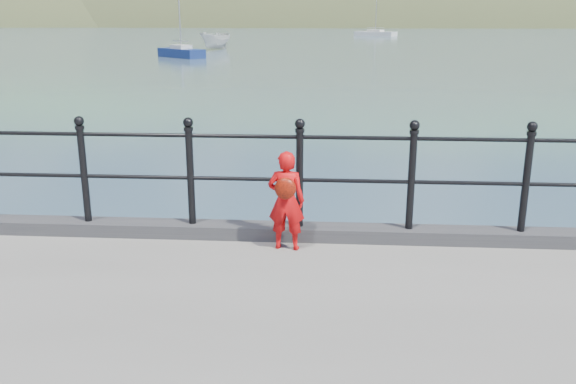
# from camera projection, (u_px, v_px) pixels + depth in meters

# --- Properties ---
(ground) EXTENTS (600.00, 600.00, 0.00)m
(ground) POSITION_uv_depth(u_px,v_px,m) (249.00, 311.00, 7.26)
(ground) COLOR #2D4251
(ground) RESTS_ON ground
(kerb) EXTENTS (60.00, 0.30, 0.15)m
(kerb) POSITION_uv_depth(u_px,v_px,m) (246.00, 231.00, 6.82)
(kerb) COLOR #28282B
(kerb) RESTS_ON quay
(railing) EXTENTS (18.11, 0.11, 1.20)m
(railing) POSITION_uv_depth(u_px,v_px,m) (244.00, 166.00, 6.61)
(railing) COLOR black
(railing) RESTS_ON kerb
(far_shore) EXTENTS (830.00, 200.00, 156.00)m
(far_shore) POSITION_uv_depth(u_px,v_px,m) (427.00, 83.00, 240.18)
(far_shore) COLOR #333A21
(far_shore) RESTS_ON ground
(child) EXTENTS (0.41, 0.33, 1.06)m
(child) POSITION_uv_depth(u_px,v_px,m) (286.00, 200.00, 6.35)
(child) COLOR red
(child) RESTS_ON quay
(launch_white) EXTENTS (3.28, 4.75, 1.72)m
(launch_white) POSITION_uv_depth(u_px,v_px,m) (216.00, 41.00, 60.31)
(launch_white) COLOR silver
(launch_white) RESTS_ON ground
(sailboat_deep) EXTENTS (6.86, 5.51, 10.05)m
(sailboat_deep) POSITION_uv_depth(u_px,v_px,m) (375.00, 34.00, 97.93)
(sailboat_deep) COLOR silver
(sailboat_deep) RESTS_ON ground
(sailboat_port) EXTENTS (4.57, 4.48, 7.20)m
(sailboat_port) POSITION_uv_depth(u_px,v_px,m) (181.00, 53.00, 49.58)
(sailboat_port) COLOR navy
(sailboat_port) RESTS_ON ground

